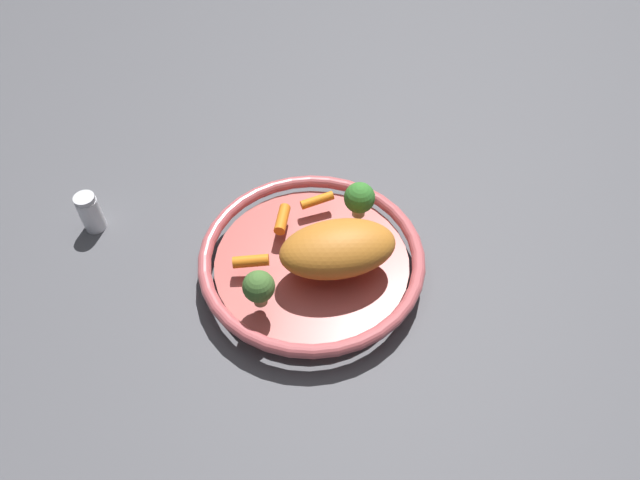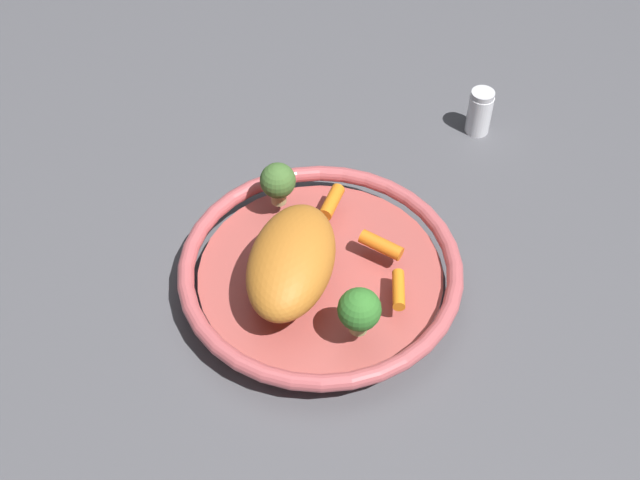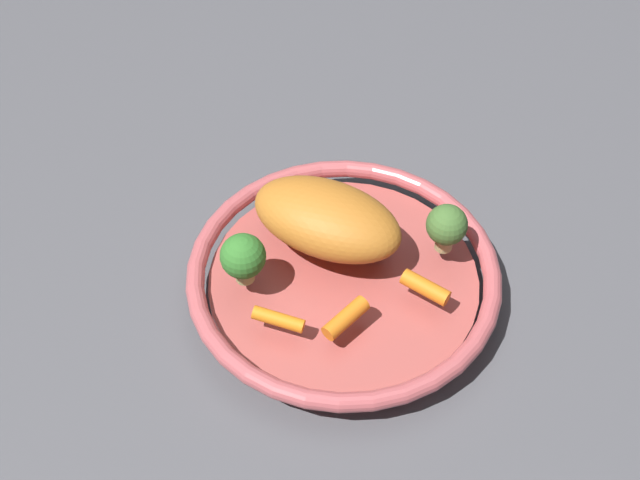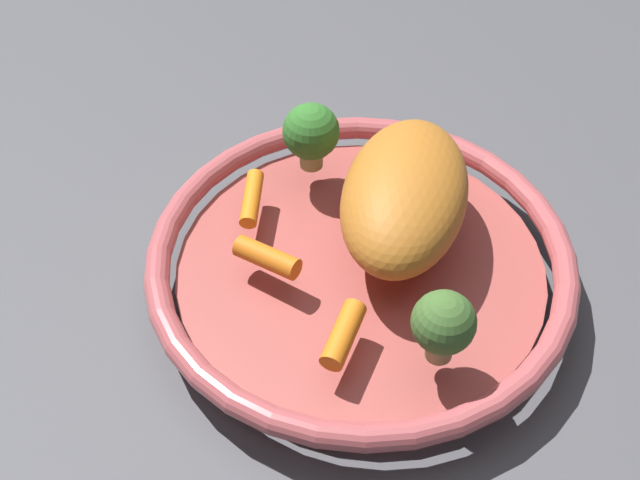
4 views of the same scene
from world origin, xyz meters
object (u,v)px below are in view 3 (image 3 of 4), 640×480
serving_bowl (343,279)px  broccoli_floret_edge (243,257)px  broccoli_floret_mid (447,226)px  baby_carrot_near_rim (425,287)px  baby_carrot_left (278,319)px  baby_carrot_right (346,318)px  roast_chicken_piece (327,219)px

serving_bowl → broccoli_floret_edge: broccoli_floret_edge is taller
serving_bowl → broccoli_floret_mid: size_ratio=5.78×
serving_bowl → broccoli_floret_edge: 0.12m
baby_carrot_near_rim → baby_carrot_left: (-0.07, -0.14, -0.00)m
baby_carrot_right → broccoli_floret_mid: (-0.00, 0.15, 0.03)m
baby_carrot_right → broccoli_floret_edge: bearing=-161.3°
roast_chicken_piece → baby_carrot_right: roast_chicken_piece is taller
baby_carrot_right → broccoli_floret_edge: (-0.11, -0.04, 0.03)m
serving_bowl → baby_carrot_right: size_ratio=6.41×
baby_carrot_near_rim → broccoli_floret_mid: (-0.03, 0.06, 0.03)m
roast_chicken_piece → baby_carrot_right: bearing=-33.2°
roast_chicken_piece → broccoli_floret_edge: 0.10m
serving_bowl → baby_carrot_right: baby_carrot_right is taller
roast_chicken_piece → baby_carrot_left: (0.05, -0.11, -0.03)m
baby_carrot_near_rim → broccoli_floret_mid: bearing=115.4°
baby_carrot_right → broccoli_floret_mid: size_ratio=0.90×
serving_bowl → baby_carrot_left: size_ratio=6.40×
serving_bowl → baby_carrot_right: 0.08m
baby_carrot_near_rim → broccoli_floret_edge: (-0.14, -0.12, 0.03)m
baby_carrot_near_rim → roast_chicken_piece: bearing=-168.4°
baby_carrot_near_rim → broccoli_floret_edge: bearing=-138.1°
serving_bowl → baby_carrot_left: 0.10m
roast_chicken_piece → broccoli_floret_mid: (0.09, 0.08, 0.00)m
baby_carrot_right → broccoli_floret_edge: broccoli_floret_edge is taller
baby_carrot_near_rim → broccoli_floret_edge: broccoli_floret_edge is taller
roast_chicken_piece → serving_bowl: bearing=-17.2°
serving_bowl → broccoli_floret_mid: 0.12m
serving_bowl → broccoli_floret_mid: (0.05, 0.10, 0.06)m
roast_chicken_piece → baby_carrot_left: size_ratio=3.17×
broccoli_floret_edge → baby_carrot_right: bearing=18.7°
roast_chicken_piece → baby_carrot_near_rim: bearing=11.6°
baby_carrot_left → broccoli_floret_edge: 0.07m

